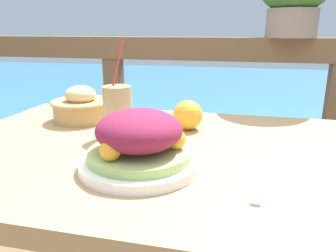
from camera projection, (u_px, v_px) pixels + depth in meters
patio_table at (191, 191)px, 0.78m from camera, size 1.22×0.70×0.74m
railing_fence at (217, 104)px, 1.37m from camera, size 2.80×0.08×0.98m
sea_backdrop at (234, 102)px, 3.85m from camera, size 12.00×4.00×0.35m
salad_plate at (139, 143)px, 0.64m from camera, size 0.24×0.24×0.12m
drink_glass at (118, 112)px, 0.82m from camera, size 0.07×0.07×0.24m
bread_basket at (81, 106)px, 0.98m from camera, size 0.18×0.18×0.11m
knife at (260, 181)px, 0.59m from camera, size 0.04×0.18×0.00m
orange_near_basket at (188, 115)px, 0.89m from camera, size 0.08×0.08×0.08m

